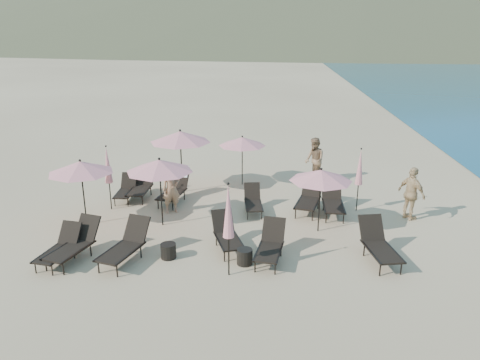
# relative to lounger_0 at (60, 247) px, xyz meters

# --- Properties ---
(ground) EXTENTS (800.00, 800.00, 0.00)m
(ground) POSITION_rel_lounger_0_xyz_m (4.57, 0.60, -0.43)
(ground) COLOR #D6BA8C
(ground) RESTS_ON ground
(lounger_0) EXTENTS (0.89, 1.67, 0.91)m
(lounger_0) POSITION_rel_lounger_0_xyz_m (0.00, 0.00, 0.00)
(lounger_0) COLOR black
(lounger_0) RESTS_ON ground
(lounger_1) EXTENTS (1.18, 1.92, 1.03)m
(lounger_1) POSITION_rel_lounger_0_xyz_m (0.36, 0.16, 0.06)
(lounger_1) COLOR black
(lounger_1) RESTS_ON ground
(lounger_2) EXTENTS (1.19, 1.94, 1.05)m
(lounger_2) POSITION_rel_lounger_0_xyz_m (1.78, 0.16, 0.06)
(lounger_2) COLOR black
(lounger_2) RESTS_ON ground
(lounger_3) EXTENTS (1.13, 1.77, 0.95)m
(lounger_3) POSITION_rel_lounger_0_xyz_m (4.48, 1.08, 0.02)
(lounger_3) COLOR black
(lounger_3) RESTS_ON ground
(lounger_4) EXTENTS (0.91, 1.78, 0.98)m
(lounger_4) POSITION_rel_lounger_0_xyz_m (5.73, 0.47, 0.03)
(lounger_4) COLOR black
(lounger_4) RESTS_ON ground
(lounger_5) EXTENTS (1.00, 1.91, 1.04)m
(lounger_5) POSITION_rel_lounger_0_xyz_m (8.69, 0.64, 0.06)
(lounger_5) COLOR black
(lounger_5) RESTS_ON ground
(lounger_6) EXTENTS (0.62, 1.52, 0.86)m
(lounger_6) POSITION_rel_lounger_0_xyz_m (0.37, 4.87, -0.02)
(lounger_6) COLOR black
(lounger_6) RESTS_ON ground
(lounger_7) EXTENTS (0.73, 1.76, 1.00)m
(lounger_7) POSITION_rel_lounger_0_xyz_m (0.88, 5.13, 0.04)
(lounger_7) COLOR black
(lounger_7) RESTS_ON ground
(lounger_8) EXTENTS (1.01, 1.92, 1.14)m
(lounger_8) POSITION_rel_lounger_0_xyz_m (2.22, 4.85, 0.12)
(lounger_8) COLOR black
(lounger_8) RESTS_ON ground
(lounger_9) EXTENTS (0.74, 1.55, 0.86)m
(lounger_9) POSITION_rel_lounger_0_xyz_m (5.12, 3.95, -0.02)
(lounger_9) COLOR black
(lounger_9) RESTS_ON ground
(lounger_10) EXTENTS (1.13, 1.93, 1.04)m
(lounger_10) POSITION_rel_lounger_0_xyz_m (7.06, 4.18, 0.06)
(lounger_10) COLOR black
(lounger_10) RESTS_ON ground
(lounger_11) EXTENTS (0.72, 1.81, 1.03)m
(lounger_11) POSITION_rel_lounger_0_xyz_m (7.85, 3.95, 0.05)
(lounger_11) COLOR black
(lounger_11) RESTS_ON ground
(umbrella_open_0) EXTENTS (2.05, 2.05, 2.20)m
(umbrella_open_0) POSITION_rel_lounger_0_xyz_m (-0.25, 2.50, 1.52)
(umbrella_open_0) COLOR black
(umbrella_open_0) RESTS_ON ground
(umbrella_open_1) EXTENTS (2.11, 2.11, 2.27)m
(umbrella_open_1) POSITION_rel_lounger_0_xyz_m (2.24, 2.62, 1.58)
(umbrella_open_1) COLOR black
(umbrella_open_1) RESTS_ON ground
(umbrella_open_2) EXTENTS (1.93, 1.93, 2.08)m
(umbrella_open_2) POSITION_rel_lounger_0_xyz_m (7.23, 2.47, 1.41)
(umbrella_open_2) COLOR black
(umbrella_open_2) RESTS_ON ground
(umbrella_open_3) EXTENTS (2.30, 2.30, 2.48)m
(umbrella_open_3) POSITION_rel_lounger_0_xyz_m (2.29, 5.85, 1.76)
(umbrella_open_3) COLOR black
(umbrella_open_3) RESTS_ON ground
(umbrella_open_4) EXTENTS (1.89, 1.89, 2.04)m
(umbrella_open_4) POSITION_rel_lounger_0_xyz_m (4.57, 6.87, 1.37)
(umbrella_open_4) COLOR black
(umbrella_open_4) RESTS_ON ground
(umbrella_closed_0) EXTENTS (0.30, 0.30, 2.54)m
(umbrella_closed_0) POSITION_rel_lounger_0_xyz_m (4.66, -0.45, 1.34)
(umbrella_closed_0) COLOR black
(umbrella_closed_0) RESTS_ON ground
(umbrella_closed_1) EXTENTS (0.26, 0.26, 2.26)m
(umbrella_closed_1) POSITION_rel_lounger_0_xyz_m (8.74, 4.30, 1.14)
(umbrella_closed_1) COLOR black
(umbrella_closed_1) RESTS_ON ground
(umbrella_closed_2) EXTENTS (0.27, 0.27, 2.32)m
(umbrella_closed_2) POSITION_rel_lounger_0_xyz_m (0.13, 3.86, 1.19)
(umbrella_closed_2) COLOR black
(umbrella_closed_2) RESTS_ON ground
(side_table_0) EXTENTS (0.44, 0.44, 0.42)m
(side_table_0) POSITION_rel_lounger_0_xyz_m (2.90, 0.39, -0.22)
(side_table_0) COLOR black
(side_table_0) RESTS_ON ground
(side_table_1) EXTENTS (0.43, 0.43, 0.43)m
(side_table_1) POSITION_rel_lounger_0_xyz_m (5.04, 0.17, -0.21)
(side_table_1) COLOR black
(side_table_1) RESTS_ON ground
(beachgoer_a) EXTENTS (0.74, 0.64, 1.71)m
(beachgoer_a) POSITION_rel_lounger_0_xyz_m (2.32, 3.74, 0.43)
(beachgoer_a) COLOR #A47B59
(beachgoer_a) RESTS_ON ground
(beachgoer_b) EXTENTS (0.96, 1.08, 1.85)m
(beachgoer_b) POSITION_rel_lounger_0_xyz_m (7.50, 7.42, 0.50)
(beachgoer_b) COLOR #8E6A49
(beachgoer_b) RESTS_ON ground
(beachgoer_c) EXTENTS (0.95, 1.12, 1.80)m
(beachgoer_c) POSITION_rel_lounger_0_xyz_m (10.36, 3.64, 0.47)
(beachgoer_c) COLOR tan
(beachgoer_c) RESTS_ON ground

